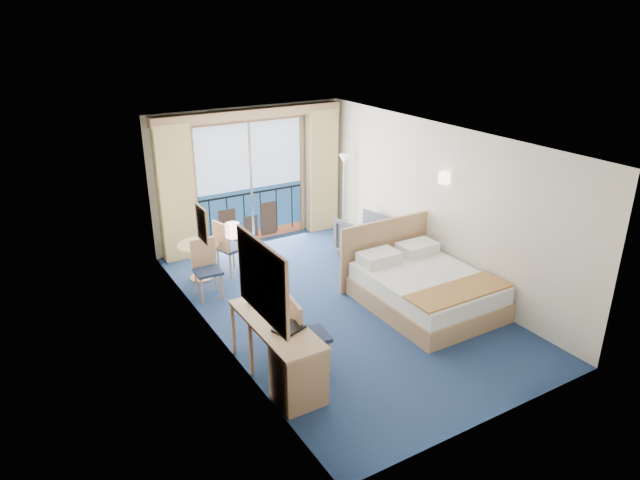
{
  "coord_description": "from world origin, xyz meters",
  "views": [
    {
      "loc": [
        -4.37,
        -6.82,
        4.38
      ],
      "look_at": [
        -0.2,
        0.2,
        1.08
      ],
      "focal_mm": 32.0,
      "sensor_mm": 36.0,
      "label": 1
    }
  ],
  "objects_px": {
    "armchair": "(365,237)",
    "desk_chair": "(304,331)",
    "round_table": "(200,252)",
    "nightstand": "(402,254)",
    "desk": "(293,365)",
    "table_chair_a": "(227,245)",
    "table_chair_b": "(206,265)",
    "bed": "(423,287)",
    "floor_lamp": "(344,174)"
  },
  "relations": [
    {
      "from": "floor_lamp",
      "to": "table_chair_b",
      "type": "height_order",
      "value": "floor_lamp"
    },
    {
      "from": "armchair",
      "to": "table_chair_b",
      "type": "height_order",
      "value": "table_chair_b"
    },
    {
      "from": "nightstand",
      "to": "table_chair_a",
      "type": "bearing_deg",
      "value": 154.77
    },
    {
      "from": "armchair",
      "to": "bed",
      "type": "bearing_deg",
      "value": 69.19
    },
    {
      "from": "nightstand",
      "to": "table_chair_a",
      "type": "height_order",
      "value": "table_chair_a"
    },
    {
      "from": "table_chair_a",
      "to": "table_chair_b",
      "type": "relative_size",
      "value": 1.04
    },
    {
      "from": "desk_chair",
      "to": "round_table",
      "type": "bearing_deg",
      "value": 11.72
    },
    {
      "from": "nightstand",
      "to": "floor_lamp",
      "type": "bearing_deg",
      "value": 90.76
    },
    {
      "from": "round_table",
      "to": "table_chair_a",
      "type": "distance_m",
      "value": 0.49
    },
    {
      "from": "table_chair_a",
      "to": "table_chair_b",
      "type": "distance_m",
      "value": 0.84
    },
    {
      "from": "bed",
      "to": "nightstand",
      "type": "relative_size",
      "value": 4.33
    },
    {
      "from": "armchair",
      "to": "desk_chair",
      "type": "distance_m",
      "value": 3.85
    },
    {
      "from": "table_chair_b",
      "to": "nightstand",
      "type": "bearing_deg",
      "value": -9.35
    },
    {
      "from": "armchair",
      "to": "round_table",
      "type": "xyz_separation_m",
      "value": [
        -3.0,
        0.68,
        0.1
      ]
    },
    {
      "from": "round_table",
      "to": "table_chair_a",
      "type": "bearing_deg",
      "value": -8.42
    },
    {
      "from": "desk_chair",
      "to": "round_table",
      "type": "relative_size",
      "value": 1.42
    },
    {
      "from": "nightstand",
      "to": "table_chair_b",
      "type": "xyz_separation_m",
      "value": [
        -3.45,
        0.76,
        0.29
      ]
    },
    {
      "from": "bed",
      "to": "armchair",
      "type": "relative_size",
      "value": 2.47
    },
    {
      "from": "nightstand",
      "to": "table_chair_a",
      "type": "relative_size",
      "value": 0.5
    },
    {
      "from": "round_table",
      "to": "armchair",
      "type": "bearing_deg",
      "value": -12.82
    },
    {
      "from": "desk",
      "to": "armchair",
      "type": "bearing_deg",
      "value": 43.85
    },
    {
      "from": "table_chair_b",
      "to": "table_chair_a",
      "type": "bearing_deg",
      "value": 47.18
    },
    {
      "from": "bed",
      "to": "floor_lamp",
      "type": "distance_m",
      "value": 3.48
    },
    {
      "from": "nightstand",
      "to": "desk",
      "type": "distance_m",
      "value": 4.19
    },
    {
      "from": "round_table",
      "to": "bed",
      "type": "bearing_deg",
      "value": -45.58
    },
    {
      "from": "nightstand",
      "to": "desk",
      "type": "bearing_deg",
      "value": -146.55
    },
    {
      "from": "desk_chair",
      "to": "round_table",
      "type": "height_order",
      "value": "desk_chair"
    },
    {
      "from": "nightstand",
      "to": "armchair",
      "type": "xyz_separation_m",
      "value": [
        -0.33,
        0.73,
        0.15
      ]
    },
    {
      "from": "nightstand",
      "to": "desk",
      "type": "xyz_separation_m",
      "value": [
        -3.49,
        -2.31,
        0.19
      ]
    },
    {
      "from": "nightstand",
      "to": "table_chair_b",
      "type": "relative_size",
      "value": 0.52
    },
    {
      "from": "bed",
      "to": "round_table",
      "type": "xyz_separation_m",
      "value": [
        -2.69,
        2.75,
        0.17
      ]
    },
    {
      "from": "desk_chair",
      "to": "round_table",
      "type": "xyz_separation_m",
      "value": [
        -0.21,
        3.33,
        -0.09
      ]
    },
    {
      "from": "bed",
      "to": "desk_chair",
      "type": "relative_size",
      "value": 2.09
    },
    {
      "from": "armchair",
      "to": "desk_chair",
      "type": "bearing_deg",
      "value": 31.28
    },
    {
      "from": "armchair",
      "to": "table_chair_b",
      "type": "bearing_deg",
      "value": -12.62
    },
    {
      "from": "floor_lamp",
      "to": "table_chair_b",
      "type": "bearing_deg",
      "value": -160.79
    },
    {
      "from": "nightstand",
      "to": "desk",
      "type": "relative_size",
      "value": 0.3
    },
    {
      "from": "floor_lamp",
      "to": "desk_chair",
      "type": "xyz_separation_m",
      "value": [
        -3.1,
        -3.87,
        -0.7
      ]
    },
    {
      "from": "bed",
      "to": "table_chair_b",
      "type": "relative_size",
      "value": 2.24
    },
    {
      "from": "floor_lamp",
      "to": "desk",
      "type": "height_order",
      "value": "floor_lamp"
    },
    {
      "from": "desk",
      "to": "round_table",
      "type": "height_order",
      "value": "desk"
    },
    {
      "from": "bed",
      "to": "nightstand",
      "type": "distance_m",
      "value": 1.48
    },
    {
      "from": "nightstand",
      "to": "armchair",
      "type": "distance_m",
      "value": 0.82
    },
    {
      "from": "nightstand",
      "to": "table_chair_b",
      "type": "distance_m",
      "value": 3.55
    },
    {
      "from": "bed",
      "to": "armchair",
      "type": "bearing_deg",
      "value": 81.35
    },
    {
      "from": "desk",
      "to": "bed",
      "type": "bearing_deg",
      "value": 18.89
    },
    {
      "from": "bed",
      "to": "table_chair_b",
      "type": "height_order",
      "value": "bed"
    },
    {
      "from": "nightstand",
      "to": "desk_chair",
      "type": "height_order",
      "value": "desk_chair"
    },
    {
      "from": "bed",
      "to": "round_table",
      "type": "relative_size",
      "value": 2.98
    },
    {
      "from": "nightstand",
      "to": "desk_chair",
      "type": "distance_m",
      "value": 3.68
    }
  ]
}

